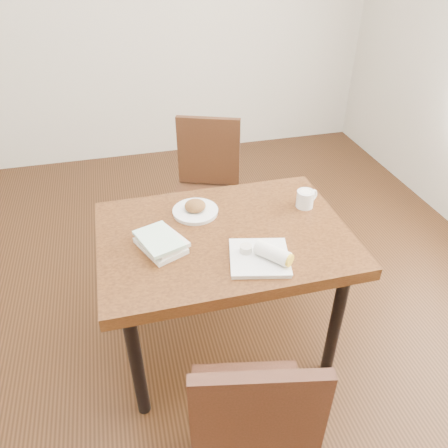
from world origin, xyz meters
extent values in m
cube|color=#472814|center=(0.00, 0.00, -0.01)|extent=(4.00, 5.00, 0.01)
cube|color=brown|center=(0.00, 0.00, 0.72)|extent=(1.16, 0.83, 0.06)
cylinder|color=black|center=(-0.48, -0.31, 0.34)|extent=(0.06, 0.06, 0.69)
cylinder|color=black|center=(0.48, -0.31, 0.34)|extent=(0.06, 0.06, 0.69)
cylinder|color=black|center=(-0.48, 0.31, 0.34)|extent=(0.06, 0.06, 0.69)
cylinder|color=black|center=(0.48, 0.31, 0.34)|extent=(0.06, 0.06, 0.69)
cylinder|color=#482014|center=(-0.23, -0.52, 0.23)|extent=(0.04, 0.04, 0.45)
cylinder|color=#482014|center=(0.12, -0.59, 0.23)|extent=(0.04, 0.04, 0.45)
cube|color=#482014|center=(-0.09, -0.74, 0.47)|extent=(0.50, 0.50, 0.04)
cube|color=#482014|center=(-0.13, -0.92, 0.73)|extent=(0.40, 0.12, 0.45)
cylinder|color=#412212|center=(0.29, 0.83, 0.23)|extent=(0.04, 0.04, 0.45)
cylinder|color=#412212|center=(-0.04, 0.96, 0.23)|extent=(0.04, 0.04, 0.45)
cylinder|color=#412212|center=(0.16, 0.49, 0.23)|extent=(0.04, 0.04, 0.45)
cylinder|color=#412212|center=(-0.17, 0.62, 0.23)|extent=(0.04, 0.04, 0.45)
cube|color=#412212|center=(0.06, 0.72, 0.47)|extent=(0.54, 0.54, 0.04)
cube|color=#412212|center=(0.13, 0.90, 0.73)|extent=(0.39, 0.18, 0.45)
cylinder|color=white|center=(-0.10, 0.20, 0.76)|extent=(0.22, 0.22, 0.01)
cylinder|color=white|center=(-0.10, 0.20, 0.77)|extent=(0.23, 0.23, 0.01)
ellipsoid|color=#B27538|center=(-0.10, 0.20, 0.79)|extent=(0.13, 0.13, 0.06)
cylinder|color=white|center=(0.45, 0.12, 0.79)|extent=(0.09, 0.09, 0.09)
torus|color=white|center=(0.50, 0.14, 0.79)|extent=(0.07, 0.04, 0.07)
cylinder|color=tan|center=(0.45, 0.12, 0.83)|extent=(0.08, 0.08, 0.01)
cylinder|color=#F2E5CC|center=(0.45, 0.12, 0.84)|extent=(0.05, 0.05, 0.00)
cube|color=white|center=(0.10, -0.23, 0.76)|extent=(0.30, 0.30, 0.01)
cube|color=white|center=(0.10, -0.23, 0.77)|extent=(0.30, 0.30, 0.01)
cylinder|color=white|center=(0.14, -0.26, 0.80)|extent=(0.15, 0.16, 0.06)
cylinder|color=yellow|center=(0.19, -0.32, 0.80)|extent=(0.06, 0.05, 0.06)
cylinder|color=silver|center=(0.05, -0.18, 0.79)|extent=(0.05, 0.05, 0.03)
cylinder|color=red|center=(0.05, -0.18, 0.80)|extent=(0.05, 0.05, 0.01)
cube|color=white|center=(-0.30, -0.04, 0.76)|extent=(0.23, 0.27, 0.02)
cube|color=silver|center=(-0.29, -0.03, 0.78)|extent=(0.23, 0.26, 0.02)
cube|color=#92DCAF|center=(-0.31, -0.04, 0.80)|extent=(0.22, 0.26, 0.02)
camera|label=1|loc=(-0.41, -1.59, 1.95)|focal=35.00mm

